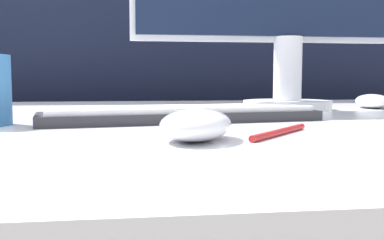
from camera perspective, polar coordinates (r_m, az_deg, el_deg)
The scene contains 5 objects.
partition_panel at distance 1.52m, azimuth -5.62°, elevation -0.82°, with size 5.00×0.03×1.36m.
computer_mouse_near at distance 0.49m, azimuth 0.53°, elevation -0.57°, with size 0.11×0.14×0.04m.
keyboard at distance 0.71m, azimuth -1.33°, elevation 0.75°, with size 0.45×0.18×0.02m.
computer_mouse_far at distance 1.11m, azimuth 21.96°, elevation 2.23°, with size 0.08×0.12×0.03m.
pen at distance 0.55m, azimuth 11.09°, elevation -1.50°, with size 0.11×0.12×0.01m.
Camera 1 is at (-0.05, -0.80, 0.84)m, focal length 42.00 mm.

